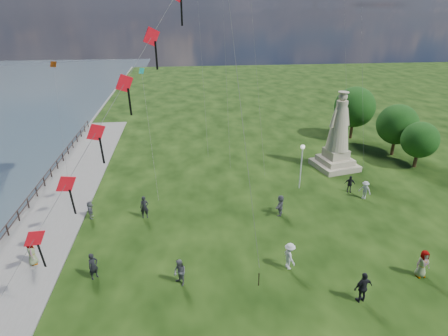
{
  "coord_description": "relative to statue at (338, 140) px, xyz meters",
  "views": [
    {
      "loc": [
        -3.48,
        -14.17,
        15.25
      ],
      "look_at": [
        -1.0,
        8.0,
        5.5
      ],
      "focal_mm": 30.0,
      "sensor_mm": 36.0,
      "label": 1
    }
  ],
  "objects": [
    {
      "name": "waterfront",
      "position": [
        -26.85,
        -10.43,
        -3.0
      ],
      "size": [
        200.0,
        200.0,
        1.51
      ],
      "color": "#32454B",
      "rests_on": "ground"
    },
    {
      "name": "statue",
      "position": [
        0.0,
        0.0,
        0.0
      ],
      "size": [
        4.57,
        4.57,
        7.76
      ],
      "rotation": [
        0.0,
        0.0,
        0.23
      ],
      "color": "#BFB091",
      "rests_on": "ground"
    },
    {
      "name": "lamppost",
      "position": [
        -4.92,
        -4.12,
        0.06
      ],
      "size": [
        0.38,
        0.38,
        4.15
      ],
      "color": "silver",
      "rests_on": "ground"
    },
    {
      "name": "tree_row",
      "position": [
        6.74,
        4.84,
        0.66
      ],
      "size": [
        6.96,
        13.64,
        6.39
      ],
      "color": "#382314",
      "rests_on": "ground"
    },
    {
      "name": "person_0",
      "position": [
        -20.87,
        -14.64,
        -2.07
      ],
      "size": [
        0.74,
        0.74,
        1.73
      ],
      "primitive_type": "imported",
      "rotation": [
        0.0,
        0.0,
        0.79
      ],
      "color": "black",
      "rests_on": "ground"
    },
    {
      "name": "person_1",
      "position": [
        -15.71,
        -15.79,
        -2.08
      ],
      "size": [
        0.91,
        0.97,
        1.71
      ],
      "primitive_type": "imported",
      "rotation": [
        0.0,
        0.0,
        -0.93
      ],
      "color": "#595960",
      "rests_on": "ground"
    },
    {
      "name": "person_2",
      "position": [
        -8.91,
        -15.04,
        -2.03
      ],
      "size": [
        0.85,
        1.28,
        1.81
      ],
      "primitive_type": "imported",
      "rotation": [
        0.0,
        0.0,
        1.79
      ],
      "color": "silver",
      "rests_on": "ground"
    },
    {
      "name": "person_3",
      "position": [
        -5.66,
        -18.3,
        -1.97
      ],
      "size": [
        1.23,
        0.81,
        1.93
      ],
      "primitive_type": "imported",
      "rotation": [
        0.0,
        0.0,
        3.36
      ],
      "color": "black",
      "rests_on": "ground"
    },
    {
      "name": "person_4",
      "position": [
        -1.11,
        -16.67,
        -2.02
      ],
      "size": [
        0.93,
        0.61,
        1.82
      ],
      "primitive_type": "imported",
      "rotation": [
        0.0,
        0.0,
        0.08
      ],
      "color": "#595960",
      "rests_on": "ground"
    },
    {
      "name": "person_5",
      "position": [
        -22.58,
        -7.4,
        -2.21
      ],
      "size": [
        0.8,
        1.42,
        1.44
      ],
      "primitive_type": "imported",
      "rotation": [
        0.0,
        0.0,
        1.74
      ],
      "color": "#595960",
      "rests_on": "ground"
    },
    {
      "name": "person_6",
      "position": [
        -18.4,
        -7.83,
        -2.02
      ],
      "size": [
        0.7,
        0.49,
        1.81
      ],
      "primitive_type": "imported",
      "rotation": [
        0.0,
        0.0,
        0.08
      ],
      "color": "black",
      "rests_on": "ground"
    },
    {
      "name": "person_8",
      "position": [
        -0.01,
        -6.71,
        -2.13
      ],
      "size": [
        1.08,
        1.14,
        1.61
      ],
      "primitive_type": "imported",
      "rotation": [
        0.0,
        0.0,
        -0.86
      ],
      "color": "silver",
      "rests_on": "ground"
    },
    {
      "name": "person_9",
      "position": [
        -0.78,
        -5.37,
        -2.16
      ],
      "size": [
        0.99,
        0.68,
        1.54
      ],
      "primitive_type": "imported",
      "rotation": [
        0.0,
        0.0,
        -0.27
      ],
      "color": "black",
      "rests_on": "ground"
    },
    {
      "name": "person_10",
      "position": [
        -24.99,
        -12.94,
        -2.07
      ],
      "size": [
        0.74,
        0.96,
        1.73
      ],
      "primitive_type": "imported",
      "rotation": [
        0.0,
        0.0,
        1.86
      ],
      "color": "#595960",
      "rests_on": "ground"
    },
    {
      "name": "person_11",
      "position": [
        -7.85,
        -8.56,
        -2.09
      ],
      "size": [
        1.28,
        1.71,
        1.69
      ],
      "primitive_type": "imported",
      "rotation": [
        0.0,
        0.0,
        4.28
      ],
      "color": "#595960",
      "rests_on": "ground"
    },
    {
      "name": "red_kite_train",
      "position": [
        -18.85,
        -14.81,
        7.22
      ],
      "size": [
        10.46,
        9.35,
        16.39
      ],
      "color": "black",
      "rests_on": "ground"
    },
    {
      "name": "small_kites",
      "position": [
        -10.06,
        3.3,
        12.66
      ],
      "size": [
        28.63,
        14.93,
        31.69
      ],
      "color": "#1CACAA",
      "rests_on": "ground"
    }
  ]
}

